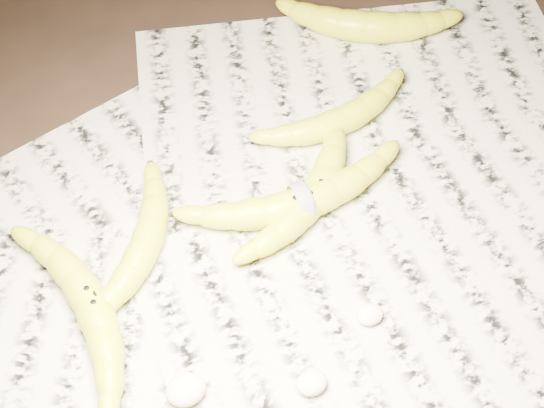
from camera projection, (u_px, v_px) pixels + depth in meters
name	position (u px, v px, depth m)	size (l,w,h in m)	color
ground	(261.00, 233.00, 0.83)	(3.00, 3.00, 0.00)	black
newspaper_patch	(265.00, 263.00, 0.80)	(0.90, 0.70, 0.01)	#BAB4A0
banana_left_a	(90.00, 303.00, 0.75)	(0.21, 0.06, 0.04)	yellow
banana_left_b	(144.00, 245.00, 0.79)	(0.18, 0.06, 0.03)	yellow
banana_center	(315.00, 193.00, 0.83)	(0.20, 0.06, 0.04)	yellow
banana_taped	(302.00, 202.00, 0.82)	(0.23, 0.06, 0.04)	yellow
banana_upper_a	(342.00, 118.00, 0.89)	(0.18, 0.06, 0.04)	yellow
banana_upper_b	(367.00, 24.00, 0.98)	(0.20, 0.07, 0.04)	yellow
measuring_tape	(302.00, 202.00, 0.82)	(0.05, 0.05, 0.00)	white
flesh_chunk_a	(186.00, 388.00, 0.71)	(0.04, 0.03, 0.02)	#FFEDC5
flesh_chunk_b	(312.00, 381.00, 0.71)	(0.03, 0.03, 0.02)	#FFEDC5
flesh_chunk_c	(370.00, 313.00, 0.76)	(0.03, 0.02, 0.02)	#FFEDC5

